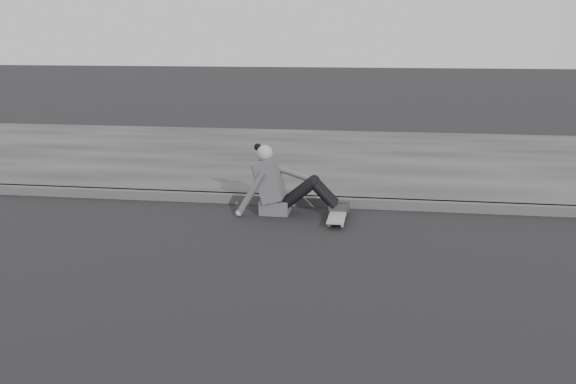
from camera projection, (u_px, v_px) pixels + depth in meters
The scene contains 5 objects.
ground at pixel (379, 282), 5.79m from camera, with size 80.00×80.00×0.00m, color black.
curb at pixel (383, 204), 8.25m from camera, with size 24.00×0.16×0.12m, color #444444.
sidewalk at pixel (384, 160), 11.15m from camera, with size 24.00×6.00×0.12m, color #373737.
skateboard at pixel (337, 216), 7.67m from camera, with size 0.20×0.78×0.09m.
seated_woman at pixel (280, 185), 7.95m from camera, with size 1.38×0.46×0.88m.
Camera 1 is at (0.01, -5.49, 2.17)m, focal length 40.00 mm.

